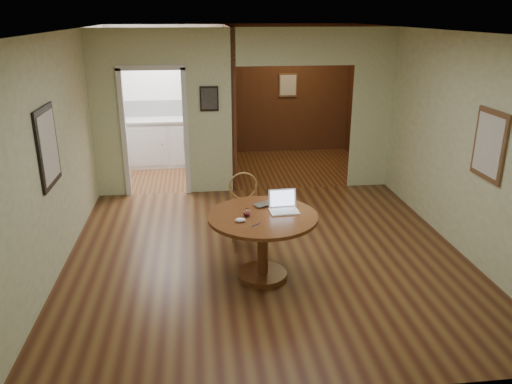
{
  "coord_description": "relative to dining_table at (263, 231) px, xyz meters",
  "views": [
    {
      "loc": [
        -0.81,
        -5.64,
        2.92
      ],
      "look_at": [
        -0.16,
        -0.2,
        0.94
      ],
      "focal_mm": 35.0,
      "sensor_mm": 36.0,
      "label": 1
    }
  ],
  "objects": [
    {
      "name": "floor",
      "position": [
        0.12,
        0.52,
        -0.57
      ],
      "size": [
        5.0,
        5.0,
        0.0
      ],
      "primitive_type": "plane",
      "color": "#432013",
      "rests_on": "ground"
    },
    {
      "name": "room_shell",
      "position": [
        -0.35,
        3.62,
        0.71
      ],
      "size": [
        5.2,
        7.5,
        5.0
      ],
      "color": "white",
      "rests_on": "ground"
    },
    {
      "name": "dining_table",
      "position": [
        0.0,
        0.0,
        0.0
      ],
      "size": [
        1.24,
        1.24,
        0.78
      ],
      "rotation": [
        0.0,
        0.0,
        0.03
      ],
      "color": "brown",
      "rests_on": "ground"
    },
    {
      "name": "chair",
      "position": [
        -0.12,
        0.9,
        -0.03
      ],
      "size": [
        0.42,
        0.42,
        0.97
      ],
      "rotation": [
        0.0,
        0.0,
        0.03
      ],
      "color": "olive",
      "rests_on": "ground"
    },
    {
      "name": "open_laptop",
      "position": [
        0.25,
        0.12,
        0.26
      ],
      "size": [
        0.33,
        0.29,
        0.23
      ],
      "rotation": [
        0.0,
        0.0,
        0.05
      ],
      "color": "white",
      "rests_on": "dining_table"
    },
    {
      "name": "closed_laptop",
      "position": [
        0.12,
        0.26,
        0.21
      ],
      "size": [
        0.41,
        0.36,
        0.03
      ],
      "primitive_type": "imported",
      "rotation": [
        0.0,
        0.0,
        0.48
      ],
      "color": "#A6A6AA",
      "rests_on": "dining_table"
    },
    {
      "name": "mouse",
      "position": [
        -0.27,
        -0.17,
        0.23
      ],
      "size": [
        0.12,
        0.07,
        0.05
      ],
      "primitive_type": "ellipsoid",
      "rotation": [
        0.0,
        0.0,
        -0.0
      ],
      "color": "white",
      "rests_on": "dining_table"
    },
    {
      "name": "wine_glass",
      "position": [
        -0.18,
        -0.02,
        0.25
      ],
      "size": [
        0.09,
        0.09,
        0.1
      ],
      "primitive_type": null,
      "color": "white",
      "rests_on": "dining_table"
    },
    {
      "name": "pen",
      "position": [
        -0.11,
        -0.27,
        0.2
      ],
      "size": [
        0.1,
        0.09,
        0.01
      ],
      "primitive_type": "cylinder",
      "rotation": [
        0.0,
        1.57,
        0.69
      ],
      "color": "#0B1953",
      "rests_on": "dining_table"
    },
    {
      "name": "kitchen_cabinet",
      "position": [
        -1.23,
        4.72,
        -0.1
      ],
      "size": [
        2.06,
        0.6,
        0.94
      ],
      "color": "silver",
      "rests_on": "ground"
    },
    {
      "name": "grocery_bag",
      "position": [
        -0.67,
        4.72,
        0.53
      ],
      "size": [
        0.38,
        0.35,
        0.32
      ],
      "primitive_type": "ellipsoid",
      "rotation": [
        0.0,
        0.0,
        0.25
      ],
      "color": "tan",
      "rests_on": "kitchen_cabinet"
    }
  ]
}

